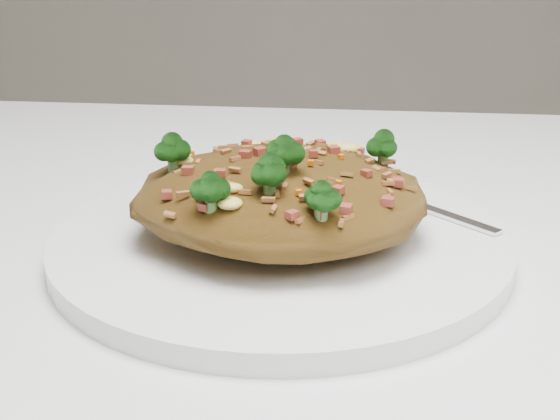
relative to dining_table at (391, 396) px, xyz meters
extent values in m
cube|color=white|center=(0.00, 0.00, 0.07)|extent=(1.20, 0.80, 0.04)
cylinder|color=white|center=(-0.07, 0.02, 0.10)|extent=(0.29, 0.29, 0.01)
ellipsoid|color=brown|center=(-0.07, 0.02, 0.13)|extent=(0.18, 0.17, 0.05)
ellipsoid|color=#0B3A08|center=(-0.08, -0.03, 0.16)|extent=(0.02, 0.02, 0.02)
ellipsoid|color=#0B3A08|center=(-0.11, -0.04, 0.15)|extent=(0.02, 0.02, 0.02)
ellipsoid|color=#0B3A08|center=(-0.01, 0.05, 0.15)|extent=(0.02, 0.02, 0.02)
ellipsoid|color=#0B3A08|center=(-0.07, 0.00, 0.16)|extent=(0.02, 0.02, 0.02)
ellipsoid|color=#0B3A08|center=(-0.14, 0.02, 0.16)|extent=(0.02, 0.02, 0.02)
ellipsoid|color=#0B3A08|center=(-0.05, -0.05, 0.15)|extent=(0.02, 0.02, 0.02)
cube|color=silver|center=(0.04, 0.05, 0.11)|extent=(0.08, 0.07, 0.00)
cube|color=silver|center=(-0.03, 0.12, 0.11)|extent=(0.04, 0.04, 0.00)
camera|label=1|loc=(-0.03, -0.43, 0.30)|focal=50.00mm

